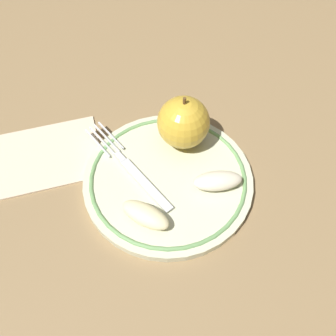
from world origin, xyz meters
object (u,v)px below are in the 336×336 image
at_px(apple_slice_front, 145,215).
at_px(fork, 130,167).
at_px(apple_slice_back, 217,181).
at_px(napkin_folded, 50,155).
at_px(plate, 168,179).
at_px(apple_red_whole, 183,122).

bearing_deg(apple_slice_front, fork, 137.11).
height_order(apple_slice_back, fork, apple_slice_back).
distance_m(fork, napkin_folded, 0.13).
xyz_separation_m(plate, apple_slice_front, (0.03, 0.07, 0.02)).
distance_m(apple_slice_front, napkin_folded, 0.19).
bearing_deg(apple_slice_front, plate, 96.68).
xyz_separation_m(apple_red_whole, fork, (0.08, 0.05, -0.04)).
height_order(fork, napkin_folded, fork).
height_order(apple_red_whole, apple_slice_back, apple_red_whole).
bearing_deg(apple_red_whole, plate, 72.08).
bearing_deg(napkin_folded, apple_red_whole, -174.28).
bearing_deg(apple_slice_back, fork, -20.38).
relative_size(apple_red_whole, fork, 0.54).
xyz_separation_m(fork, napkin_folded, (0.12, -0.03, -0.01)).
xyz_separation_m(apple_slice_front, napkin_folded, (0.15, -0.11, -0.02)).
xyz_separation_m(plate, napkin_folded, (0.18, -0.05, -0.01)).
distance_m(apple_slice_front, apple_slice_back, 0.11).
height_order(apple_slice_front, napkin_folded, apple_slice_front).
relative_size(plate, fork, 1.51).
relative_size(apple_slice_back, napkin_folded, 0.45).
relative_size(apple_slice_back, fork, 0.43).
xyz_separation_m(apple_red_whole, apple_slice_back, (-0.05, 0.08, -0.03)).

